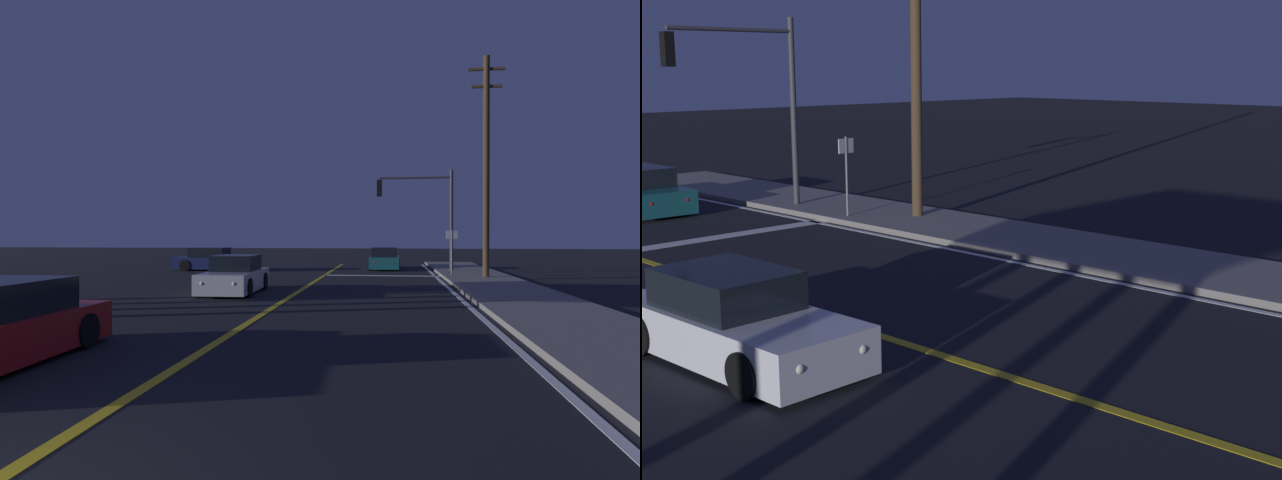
% 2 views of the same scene
% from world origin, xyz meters
% --- Properties ---
extents(sidewalk_right, '(3.20, 46.15, 0.15)m').
position_xyz_m(sidewalk_right, '(7.44, 12.82, 0.07)').
color(sidewalk_right, gray).
rests_on(sidewalk_right, ground).
extents(lane_line_center, '(0.20, 43.59, 0.01)m').
position_xyz_m(lane_line_center, '(0.00, 12.82, 0.01)').
color(lane_line_center, gold).
rests_on(lane_line_center, ground).
extents(lane_line_edge_right, '(0.16, 43.59, 0.01)m').
position_xyz_m(lane_line_edge_right, '(5.59, 12.82, 0.01)').
color(lane_line_edge_right, white).
rests_on(lane_line_edge_right, ground).
extents(stop_bar, '(5.84, 0.50, 0.01)m').
position_xyz_m(stop_bar, '(2.92, 24.14, 0.01)').
color(stop_bar, white).
rests_on(stop_bar, ground).
extents(car_side_waiting_white, '(1.92, 4.36, 1.34)m').
position_xyz_m(car_side_waiting_white, '(-2.24, 15.55, 0.58)').
color(car_side_waiting_white, silver).
rests_on(car_side_waiting_white, ground).
extents(traffic_signal_near_right, '(4.12, 0.28, 5.61)m').
position_xyz_m(traffic_signal_near_right, '(5.15, 26.44, 3.76)').
color(traffic_signal_near_right, '#38383D').
rests_on(traffic_signal_near_right, ground).
extents(utility_pole_right, '(1.67, 0.30, 10.34)m').
position_xyz_m(utility_pole_right, '(7.74, 22.31, 5.37)').
color(utility_pole_right, '#4C3823').
rests_on(utility_pole_right, ground).
extents(street_sign_corner, '(0.56, 0.10, 2.34)m').
position_xyz_m(street_sign_corner, '(6.34, 23.64, 1.58)').
color(street_sign_corner, slate).
rests_on(street_sign_corner, ground).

